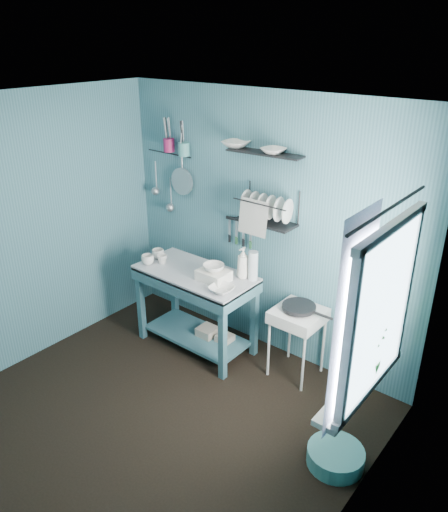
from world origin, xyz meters
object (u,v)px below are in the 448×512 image
Objects in this scene: frying_pan at (299,307)px; storage_tin_large at (207,337)px; wash_tub at (214,275)px; utensil_cup_magenta at (169,145)px; colander at (182,181)px; storage_tin_small at (225,344)px; water_bottle at (253,266)px; dish_rack at (266,206)px; mug_left at (148,260)px; floor_basin at (335,457)px; soap_bottle at (243,263)px; hotplate_stand at (296,343)px; mug_mid at (162,259)px; potted_plant at (363,351)px; work_counter at (196,310)px; utensil_cup_teal at (184,149)px; mug_right at (158,254)px.

frying_pan reaches higher than storage_tin_large.
wash_tub is 2.15× the size of utensil_cup_magenta.
storage_tin_small is at bearing -22.46° from colander.
water_bottle is 0.56m from dish_rack.
mug_left is 0.29× the size of floor_basin.
mug_left is 1.17m from utensil_cup_magenta.
water_bottle is 0.56m from frying_pan.
water_bottle is at bearing 22.04° from storage_tin_large.
hotplate_stand is at bearing 3.27° from soap_bottle.
wash_tub reaches higher than floor_basin.
storage_tin_small is at bearing 11.63° from mug_mid.
hotplate_stand is 1.38m from potted_plant.
colander reaches higher than soap_bottle.
utensil_cup_magenta reaches higher than frying_pan.
work_counter reaches higher than hotplate_stand.
potted_plant reaches higher than frying_pan.
hotplate_stand is at bearing -5.51° from utensil_cup_magenta.
colander is 2.93m from floor_basin.
potted_plant is at bearing -25.51° from soap_bottle.
mug_mid is at bearing 177.18° from work_counter.
hotplate_stand is (1.40, 0.29, -0.54)m from mug_mid.
utensil_cup_magenta is 2.06m from storage_tin_small.
soap_bottle is (0.80, 0.26, 0.10)m from mug_mid.
utensil_cup_magenta is at bearing 163.74° from hotplate_stand.
colander is (-0.96, 0.23, 0.55)m from soap_bottle.
mug_mid is 1.10m from utensil_cup_teal.
utensil_cup_teal is at bearing 127.95° from work_counter.
wash_tub reaches higher than storage_tin_small.
hotplate_stand is (1.52, 0.23, -0.54)m from mug_right.
soap_bottle is at bearing -13.33° from colander.
dish_rack reaches higher than water_bottle.
colander reaches higher than hotplate_stand.
mug_mid is (-0.38, -0.06, 0.46)m from work_counter.
potted_plant reaches higher than mug_left.
mug_right reaches higher than storage_tin_small.
potted_plant reaches higher than hotplate_stand.
mug_left is at bearing -165.25° from frying_pan.
storage_tin_large is at bearing 162.71° from potted_plant.
wash_tub is 0.51× the size of dish_rack.
dish_rack is at bearing 20.09° from work_counter.
mug_left is 0.14m from mug_mid.
frying_pan is (0.60, 0.03, -0.27)m from soap_bottle.
dish_rack reaches higher than mug_left.
work_counter is 1.92m from floor_basin.
wash_tub is 0.63× the size of potted_plant.
floor_basin is (1.40, -0.70, -0.92)m from soap_bottle.
soap_bottle is (0.17, 0.22, 0.10)m from wash_tub.
wash_tub is at bearing -1.53° from mug_right.
frying_pan is 0.71× the size of floor_basin.
potted_plant is at bearing -20.98° from colander.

